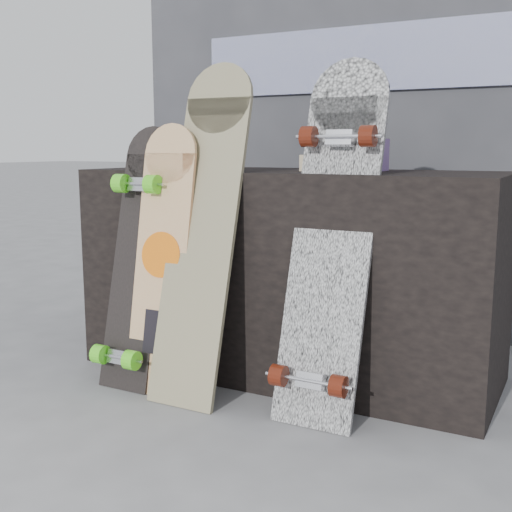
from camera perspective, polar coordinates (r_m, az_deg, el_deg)
The scene contains 10 objects.
ground at distance 2.23m, azimuth -2.64°, elevation -13.84°, with size 60.00×60.00×0.00m, color slate.
vendor_table at distance 2.54m, azimuth 3.02°, elevation -1.47°, with size 1.60×0.60×0.80m, color black.
booth at distance 3.29m, azimuth 9.53°, elevation 13.24°, with size 2.40×0.22×2.20m.
merch_box_purple at distance 2.76m, azimuth -8.11°, elevation 8.76°, with size 0.18×0.12×0.10m, color #573C7C.
merch_box_small at distance 2.48m, azimuth 9.74°, elevation 8.86°, with size 0.14×0.14×0.12m, color #573C7C.
merch_box_flat at distance 2.43m, azimuth 6.75°, elevation 8.21°, with size 0.22×0.10×0.06m, color #D1B78C.
longboard_geisha at distance 2.35m, azimuth -8.34°, elevation 0.44°, with size 0.22×0.20×0.98m.
longboard_celtic at distance 2.28m, azimuth -4.68°, elevation 3.19°, with size 0.26×0.35×1.19m.
longboard_cascadia at distance 2.12m, azimuth 6.81°, elevation 2.25°, with size 0.27×0.40×1.19m.
skateboard_dark at distance 2.43m, azimuth -10.54°, elevation 0.26°, with size 0.22×0.31×0.97m.
Camera 1 is at (1.04, -1.76, 0.89)m, focal length 45.00 mm.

